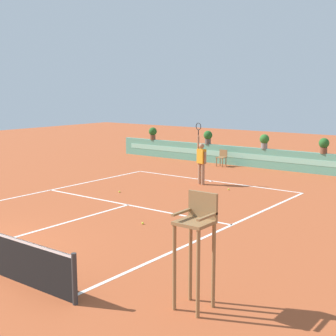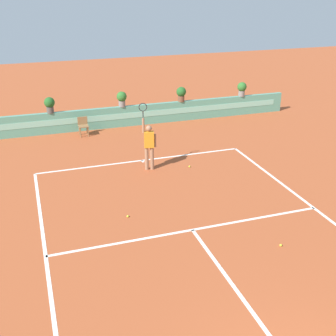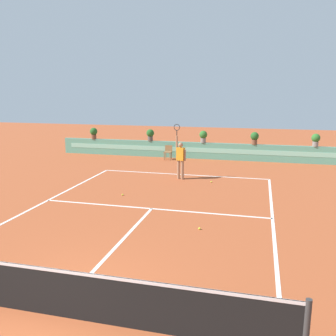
{
  "view_description": "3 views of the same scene",
  "coord_description": "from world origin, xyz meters",
  "views": [
    {
      "loc": [
        10.87,
        -5.67,
        3.98
      ],
      "look_at": [
        0.02,
        8.68,
        1.0
      ],
      "focal_mm": 51.31,
      "sensor_mm": 36.0,
      "label": 1
    },
    {
      "loc": [
        -4.08,
        -3.57,
        6.65
      ],
      "look_at": [
        0.02,
        8.68,
        1.0
      ],
      "focal_mm": 46.51,
      "sensor_mm": 36.0,
      "label": 2
    },
    {
      "loc": [
        3.56,
        -5.29,
        4.07
      ],
      "look_at": [
        0.02,
        8.68,
        1.0
      ],
      "focal_mm": 38.78,
      "sensor_mm": 36.0,
      "label": 3
    }
  ],
  "objects": [
    {
      "name": "potted_plant_centre",
      "position": [
        0.27,
        16.39,
        1.41
      ],
      "size": [
        0.48,
        0.48,
        0.72
      ],
      "color": "gray",
      "rests_on": "back_wall_barrier"
    },
    {
      "name": "potted_plant_right",
      "position": [
        3.29,
        16.39,
        1.41
      ],
      "size": [
        0.48,
        0.48,
        0.72
      ],
      "color": "brown",
      "rests_on": "back_wall_barrier"
    },
    {
      "name": "potted_plant_far_right",
      "position": [
        6.64,
        16.39,
        1.41
      ],
      "size": [
        0.48,
        0.48,
        0.72
      ],
      "color": "gray",
      "rests_on": "back_wall_barrier"
    },
    {
      "name": "net",
      "position": [
        0.0,
        0.0,
        0.51
      ],
      "size": [
        8.92,
        0.1,
        1.0
      ],
      "color": "#333333",
      "rests_on": "ground"
    },
    {
      "name": "potted_plant_left",
      "position": [
        -3.08,
        16.39,
        1.41
      ],
      "size": [
        0.48,
        0.48,
        0.72
      ],
      "color": "#514C47",
      "rests_on": "back_wall_barrier"
    },
    {
      "name": "tennis_ball_mid_court",
      "position": [
        -1.6,
        7.7,
        0.03
      ],
      "size": [
        0.07,
        0.07,
        0.07
      ],
      "primitive_type": "sphere",
      "color": "#CCE033",
      "rests_on": "ground"
    },
    {
      "name": "back_wall_barrier",
      "position": [
        0.0,
        16.39,
        0.5
      ],
      "size": [
        18.0,
        0.21,
        1.0
      ],
      "color": "#599E84",
      "rests_on": "ground"
    },
    {
      "name": "court_lines",
      "position": [
        0.0,
        6.72,
        0.0
      ],
      "size": [
        8.32,
        11.94,
        0.01
      ],
      "color": "white",
      "rests_on": "ground"
    },
    {
      "name": "ball_kid_chair",
      "position": [
        -1.74,
        15.66,
        0.48
      ],
      "size": [
        0.44,
        0.44,
        0.85
      ],
      "color": "olive",
      "rests_on": "ground"
    },
    {
      "name": "tennis_ball_near_baseline",
      "position": [
        1.96,
        4.87,
        0.03
      ],
      "size": [
        0.07,
        0.07,
        0.07
      ],
      "primitive_type": "sphere",
      "color": "#CCE033",
      "rests_on": "ground"
    },
    {
      "name": "tennis_ball_by_sideline",
      "position": [
        1.55,
        10.66,
        0.03
      ],
      "size": [
        0.07,
        0.07,
        0.07
      ],
      "primitive_type": "sphere",
      "color": "#CCE033",
      "rests_on": "ground"
    },
    {
      "name": "potted_plant_far_left",
      "position": [
        -6.94,
        16.39,
        1.41
      ],
      "size": [
        0.48,
        0.48,
        0.72
      ],
      "color": "brown",
      "rests_on": "back_wall_barrier"
    },
    {
      "name": "ground_plane",
      "position": [
        0.0,
        6.0,
        0.0
      ],
      "size": [
        60.0,
        60.0,
        0.0
      ],
      "primitive_type": "plane",
      "color": "#A84C28"
    },
    {
      "name": "tennis_player",
      "position": [
        0.04,
        10.97,
        1.05
      ],
      "size": [
        0.61,
        0.29,
        2.58
      ],
      "color": "#9E7051",
      "rests_on": "ground"
    }
  ]
}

